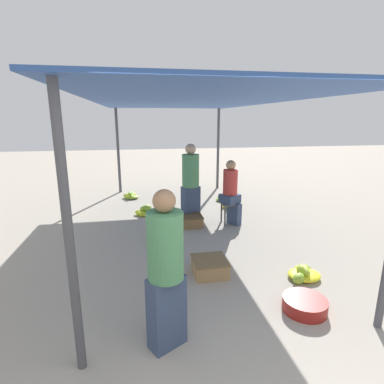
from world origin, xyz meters
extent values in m
plane|color=#A39989|center=(0.00, 0.00, 0.00)|extent=(40.00, 40.00, 0.00)
cylinder|color=#4C4C51|center=(-1.53, 0.30, 1.25)|extent=(0.08, 0.08, 2.49)
cylinder|color=#4C4C51|center=(-1.53, 7.06, 1.25)|extent=(0.08, 0.08, 2.49)
cylinder|color=#4C4C51|center=(1.53, 7.06, 1.25)|extent=(0.08, 0.08, 2.49)
cube|color=#33569E|center=(0.00, 3.68, 2.51)|extent=(3.47, 7.16, 0.04)
cube|color=#384766|center=(-0.74, 0.43, 0.37)|extent=(0.40, 0.34, 0.74)
cylinder|color=#4C8C59|center=(-0.74, 0.43, 1.06)|extent=(0.46, 0.46, 0.64)
sphere|color=#9E704C|center=(-0.74, 0.43, 1.49)|extent=(0.21, 0.21, 0.21)
cube|color=#4C4C4C|center=(0.91, 3.73, 0.45)|extent=(0.34, 0.34, 0.04)
cylinder|color=#4C4C4C|center=(0.77, 3.60, 0.21)|extent=(0.04, 0.04, 0.43)
cylinder|color=#4C4C4C|center=(1.05, 3.60, 0.21)|extent=(0.04, 0.04, 0.43)
cylinder|color=#4C4C4C|center=(0.77, 3.87, 0.21)|extent=(0.04, 0.04, 0.43)
cylinder|color=#4C4C4C|center=(1.05, 3.87, 0.21)|extent=(0.04, 0.04, 0.43)
cube|color=#384766|center=(1.00, 3.68, 0.23)|extent=(0.27, 0.34, 0.47)
cube|color=#384766|center=(0.91, 3.73, 0.56)|extent=(0.46, 0.46, 0.18)
cylinder|color=#BF3833|center=(0.91, 3.73, 0.91)|extent=(0.41, 0.41, 0.52)
sphere|color=tan|center=(0.91, 3.73, 1.27)|extent=(0.20, 0.20, 0.20)
cylinder|color=maroon|center=(0.89, 0.69, 0.08)|extent=(0.51, 0.51, 0.15)
ellipsoid|color=#BED02A|center=(-0.95, 4.61, 0.05)|extent=(0.24, 0.18, 0.10)
ellipsoid|color=yellow|center=(-0.79, 4.78, 0.07)|extent=(0.25, 0.27, 0.11)
ellipsoid|color=#92BF32|center=(-0.82, 4.65, 0.16)|extent=(0.29, 0.24, 0.15)
ellipsoid|color=#B5CD2C|center=(-0.74, 4.68, 0.07)|extent=(0.18, 0.34, 0.11)
ellipsoid|color=#BFD12A|center=(-0.97, 4.66, 0.06)|extent=(0.26, 0.21, 0.12)
ellipsoid|color=#C4D329|center=(-0.89, 4.55, 0.06)|extent=(0.22, 0.17, 0.11)
ellipsoid|color=#79B536|center=(-0.83, 4.71, 0.13)|extent=(0.29, 0.16, 0.14)
ellipsoid|color=#8DBD33|center=(-0.83, 4.70, 0.05)|extent=(0.38, 0.34, 0.10)
ellipsoid|color=#99C131|center=(-1.32, 6.25, 0.07)|extent=(0.26, 0.30, 0.14)
ellipsoid|color=#9AC231|center=(-1.22, 6.14, 0.06)|extent=(0.28, 0.30, 0.13)
ellipsoid|color=#77B437|center=(-1.21, 6.22, 0.16)|extent=(0.15, 0.31, 0.09)
ellipsoid|color=#C1D22A|center=(-1.14, 6.32, 0.06)|extent=(0.24, 0.30, 0.12)
ellipsoid|color=#C3D229|center=(-1.27, 6.19, 0.09)|extent=(0.18, 0.28, 0.13)
ellipsoid|color=#8BBC33|center=(-1.18, 6.18, 0.05)|extent=(0.38, 0.33, 0.10)
ellipsoid|color=#BDD02A|center=(1.27, 1.45, 0.06)|extent=(0.22, 0.36, 0.11)
ellipsoid|color=#ABC92D|center=(1.29, 1.41, 0.11)|extent=(0.26, 0.24, 0.13)
ellipsoid|color=#8ABB33|center=(1.14, 1.25, 0.07)|extent=(0.26, 0.24, 0.14)
ellipsoid|color=#A7C72E|center=(1.28, 1.37, 0.12)|extent=(0.17, 0.30, 0.12)
ellipsoid|color=#97C131|center=(1.35, 1.53, 0.05)|extent=(0.25, 0.12, 0.10)
ellipsoid|color=yellow|center=(1.29, 1.37, 0.05)|extent=(0.46, 0.40, 0.10)
ellipsoid|color=#A7C72E|center=(1.30, 5.48, 0.09)|extent=(0.28, 0.30, 0.12)
ellipsoid|color=#79B536|center=(1.29, 5.68, 0.07)|extent=(0.24, 0.15, 0.13)
ellipsoid|color=#88BB34|center=(1.41, 5.45, 0.07)|extent=(0.26, 0.29, 0.12)
ellipsoid|color=#7FB735|center=(1.28, 5.52, 0.12)|extent=(0.23, 0.18, 0.13)
ellipsoid|color=#C8D428|center=(1.30, 5.49, 0.14)|extent=(0.17, 0.33, 0.14)
ellipsoid|color=#95C031|center=(1.39, 5.66, 0.06)|extent=(0.27, 0.25, 0.11)
ellipsoid|color=#99C131|center=(1.35, 5.61, 0.05)|extent=(0.26, 0.20, 0.10)
ellipsoid|color=#78B437|center=(1.30, 5.50, 0.05)|extent=(0.42, 0.37, 0.10)
ellipsoid|color=yellow|center=(1.36, 4.95, 0.08)|extent=(0.20, 0.26, 0.11)
ellipsoid|color=#83B935|center=(1.28, 4.75, 0.16)|extent=(0.16, 0.24, 0.13)
ellipsoid|color=#8ABC33|center=(1.29, 4.92, 0.17)|extent=(0.33, 0.32, 0.14)
ellipsoid|color=#97C131|center=(1.24, 4.73, 0.16)|extent=(0.27, 0.16, 0.14)
ellipsoid|color=yellow|center=(1.28, 4.84, 0.05)|extent=(0.42, 0.37, 0.10)
cube|color=#9E7A4C|center=(0.00, 1.72, 0.10)|extent=(0.47, 0.47, 0.21)
cube|color=brown|center=(0.00, 1.72, 0.22)|extent=(0.49, 0.49, 0.02)
cube|color=brown|center=(0.07, 3.74, 0.11)|extent=(0.46, 0.46, 0.21)
cube|color=brown|center=(0.07, 3.74, 0.22)|extent=(0.48, 0.48, 0.02)
cube|color=#384766|center=(0.12, 4.01, 0.39)|extent=(0.42, 0.32, 0.79)
cylinder|color=#4C8C59|center=(0.12, 4.01, 1.13)|extent=(0.46, 0.46, 0.68)
sphere|color=tan|center=(0.12, 4.01, 1.58)|extent=(0.22, 0.22, 0.22)
camera|label=1|loc=(-0.95, -2.11, 2.20)|focal=28.00mm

